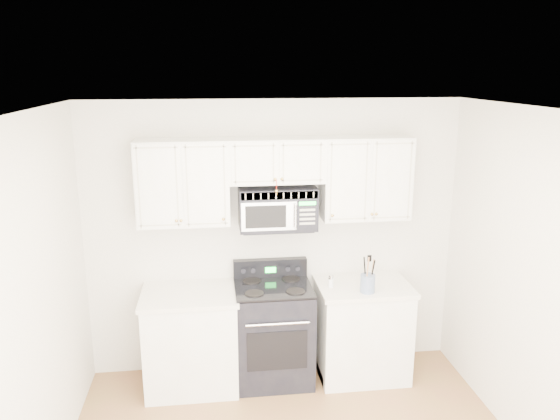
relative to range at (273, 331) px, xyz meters
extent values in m
cube|color=white|center=(0.04, -1.45, 2.12)|extent=(3.50, 3.50, 0.01)
cube|color=silver|center=(0.04, 0.30, 0.82)|extent=(3.50, 0.01, 2.60)
cube|color=silver|center=(-1.71, -1.45, 0.82)|extent=(0.01, 3.50, 2.60)
cube|color=silver|center=(1.79, -1.45, 0.82)|extent=(0.01, 3.50, 2.60)
cube|color=silver|center=(-0.76, -0.02, -0.04)|extent=(0.82, 0.63, 0.88)
cube|color=silver|center=(-0.76, -0.02, 0.42)|extent=(0.86, 0.65, 0.04)
cube|color=black|center=(-0.76, 0.02, -0.43)|extent=(0.82, 0.55, 0.10)
cube|color=silver|center=(0.84, -0.02, -0.04)|extent=(0.82, 0.63, 0.88)
cube|color=silver|center=(0.84, -0.02, 0.42)|extent=(0.86, 0.65, 0.04)
cube|color=black|center=(0.84, 0.02, -0.43)|extent=(0.82, 0.55, 0.10)
cube|color=black|center=(0.00, 0.00, -0.02)|extent=(0.70, 0.60, 0.92)
cube|color=black|center=(0.00, -0.31, -0.03)|extent=(0.54, 0.01, 0.37)
cylinder|color=silver|center=(0.00, -0.33, 0.24)|extent=(0.55, 0.02, 0.02)
cube|color=black|center=(0.00, 0.00, 0.44)|extent=(0.70, 0.60, 0.02)
cube|color=black|center=(0.00, 0.26, 0.53)|extent=(0.70, 0.08, 0.18)
cube|color=#1EFF42|center=(0.00, 0.21, 0.53)|extent=(0.10, 0.00, 0.06)
cube|color=silver|center=(-0.78, 0.13, 1.41)|extent=(0.80, 0.33, 0.75)
cube|color=silver|center=(0.86, 0.13, 1.41)|extent=(0.80, 0.33, 0.75)
cube|color=silver|center=(0.04, 0.13, 1.59)|extent=(0.84, 0.33, 0.39)
sphere|color=#B68E44|center=(-0.80, -0.06, 1.12)|extent=(0.03, 0.03, 0.03)
sphere|color=#B68E44|center=(-0.44, -0.06, 1.12)|extent=(0.03, 0.03, 0.03)
sphere|color=#B68E44|center=(0.52, -0.06, 1.12)|extent=(0.03, 0.03, 0.03)
sphere|color=#B68E44|center=(0.88, -0.06, 1.12)|extent=(0.03, 0.03, 0.03)
sphere|color=#B68E44|center=(0.01, -0.06, 1.46)|extent=(0.03, 0.03, 0.03)
sphere|color=#B68E44|center=(0.07, -0.06, 1.46)|extent=(0.03, 0.03, 0.03)
cylinder|color=red|center=(0.02, -0.06, 1.41)|extent=(0.00, 0.00, 0.10)
sphere|color=#B68E44|center=(0.02, -0.06, 1.35)|extent=(0.03, 0.03, 0.03)
cube|color=black|center=(0.05, 0.12, 1.16)|extent=(0.69, 0.35, 0.38)
cube|color=#B7B0A0|center=(0.05, -0.05, 1.31)|extent=(0.67, 0.01, 0.07)
cube|color=#B4B4B4|center=(-0.04, -0.06, 1.13)|extent=(0.49, 0.01, 0.26)
cube|color=black|center=(-0.07, -0.06, 1.13)|extent=(0.36, 0.01, 0.20)
cube|color=black|center=(0.30, -0.06, 1.13)|extent=(0.19, 0.01, 0.26)
cube|color=#1EFF42|center=(0.30, -0.06, 1.24)|extent=(0.15, 0.00, 0.03)
cylinder|color=silver|center=(0.19, -0.09, 1.13)|extent=(0.02, 0.02, 0.22)
cylinder|color=slate|center=(0.83, -0.21, 0.52)|extent=(0.13, 0.13, 0.16)
cylinder|color=#AC754D|center=(0.86, -0.21, 0.60)|extent=(0.01, 0.01, 0.29)
cylinder|color=black|center=(0.81, -0.18, 0.61)|extent=(0.01, 0.01, 0.31)
cylinder|color=#AC754D|center=(0.81, -0.24, 0.62)|extent=(0.01, 0.01, 0.33)
cylinder|color=black|center=(0.86, -0.21, 0.60)|extent=(0.01, 0.01, 0.29)
cylinder|color=silver|center=(0.52, -0.06, 0.48)|extent=(0.04, 0.04, 0.08)
cylinder|color=silver|center=(0.52, -0.06, 0.52)|extent=(0.04, 0.04, 0.02)
cylinder|color=silver|center=(0.53, -0.05, 0.48)|extent=(0.04, 0.04, 0.09)
cylinder|color=silver|center=(0.53, -0.05, 0.54)|extent=(0.05, 0.05, 0.02)
camera|label=1|loc=(-0.52, -4.61, 2.37)|focal=35.00mm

